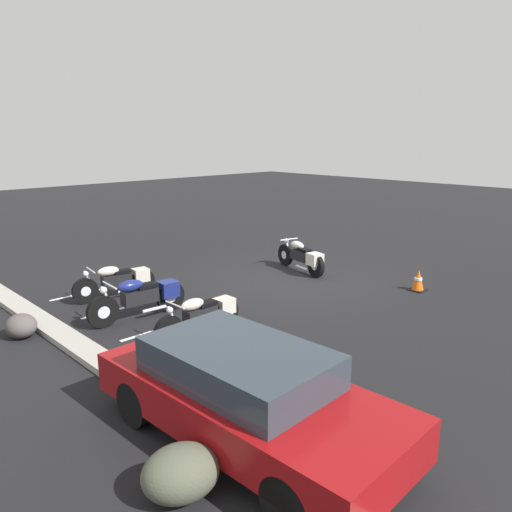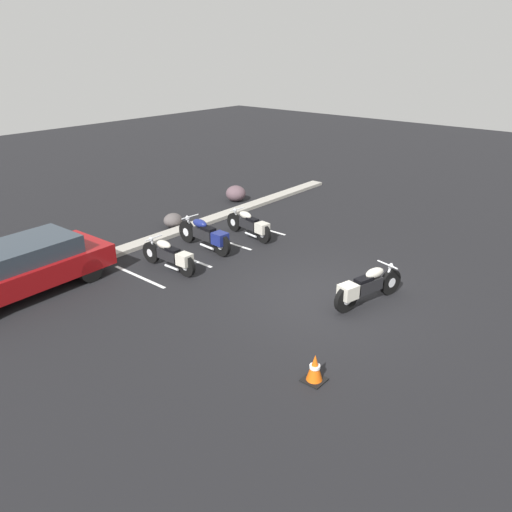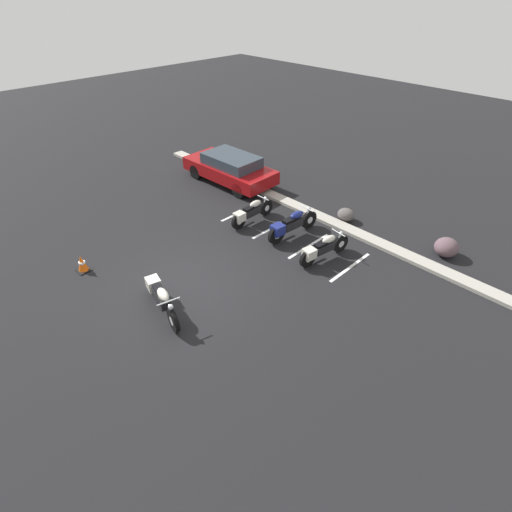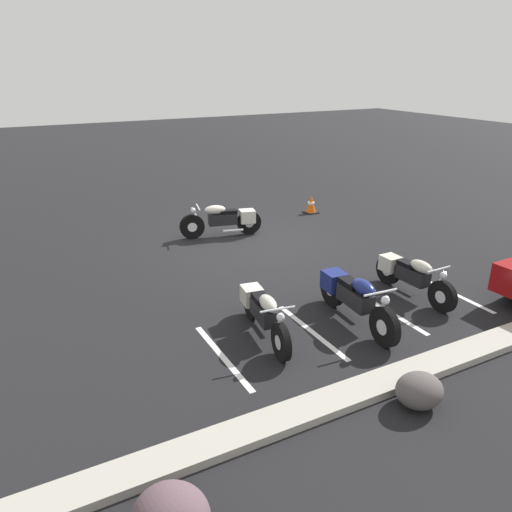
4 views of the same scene
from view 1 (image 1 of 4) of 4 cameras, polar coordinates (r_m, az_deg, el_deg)
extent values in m
plane|color=black|center=(13.78, 4.03, -2.82)|extent=(60.00, 60.00, 0.00)
cylinder|color=black|center=(15.32, 3.39, 0.15)|extent=(0.66, 0.27, 0.65)
cylinder|color=silver|center=(15.32, 3.39, 0.15)|extent=(0.27, 0.18, 0.25)
cylinder|color=black|center=(14.11, 6.85, -1.11)|extent=(0.66, 0.27, 0.65)
cylinder|color=silver|center=(14.11, 6.85, -1.11)|extent=(0.27, 0.18, 0.25)
cube|color=black|center=(14.63, 5.17, 0.07)|extent=(0.80, 0.45, 0.30)
ellipsoid|color=beige|center=(14.73, 4.74, 1.24)|extent=(0.60, 0.38, 0.24)
cube|color=black|center=(14.45, 5.57, 0.70)|extent=(0.48, 0.33, 0.08)
cube|color=beige|center=(14.10, 6.75, -0.37)|extent=(0.47, 0.44, 0.34)
cylinder|color=silver|center=(15.17, 3.65, 1.01)|extent=(0.27, 0.12, 0.53)
cylinder|color=silver|center=(15.06, 3.79, 1.92)|extent=(0.18, 0.61, 0.04)
sphere|color=silver|center=(15.19, 3.51, 1.71)|extent=(0.14, 0.14, 0.14)
cylinder|color=silver|center=(14.43, 5.26, -1.34)|extent=(0.55, 0.20, 0.07)
cylinder|color=black|center=(9.63, -9.96, -8.47)|extent=(0.12, 0.62, 0.61)
cylinder|color=silver|center=(9.63, -9.96, -8.47)|extent=(0.12, 0.24, 0.23)
cylinder|color=black|center=(10.46, -3.46, -6.47)|extent=(0.12, 0.62, 0.61)
cylinder|color=silver|center=(10.46, -3.46, -6.47)|extent=(0.12, 0.24, 0.23)
cube|color=black|center=(10.01, -6.38, -6.63)|extent=(0.27, 0.71, 0.28)
ellipsoid|color=beige|center=(9.81, -7.27, -5.51)|extent=(0.25, 0.52, 0.22)
cube|color=black|center=(10.04, -5.70, -5.42)|extent=(0.23, 0.41, 0.07)
cube|color=beige|center=(10.37, -3.66, -5.66)|extent=(0.34, 0.38, 0.32)
cylinder|color=silver|center=(9.60, -9.47, -6.97)|extent=(0.06, 0.24, 0.50)
cylinder|color=silver|center=(9.55, -9.26, -5.53)|extent=(0.58, 0.04, 0.03)
sphere|color=silver|center=(9.51, -9.83, -6.11)|extent=(0.13, 0.13, 0.13)
cylinder|color=silver|center=(10.15, -4.84, -7.98)|extent=(0.07, 0.51, 0.07)
cylinder|color=black|center=(10.86, -17.11, -6.11)|extent=(0.17, 0.69, 0.68)
cylinder|color=silver|center=(10.86, -17.11, -6.11)|extent=(0.15, 0.27, 0.26)
cylinder|color=black|center=(11.53, -9.77, -4.54)|extent=(0.17, 0.69, 0.68)
cylinder|color=silver|center=(11.53, -9.77, -4.54)|extent=(0.15, 0.27, 0.26)
cube|color=black|center=(11.14, -13.13, -4.51)|extent=(0.35, 0.80, 0.31)
ellipsoid|color=navy|center=(10.98, -14.17, -3.32)|extent=(0.31, 0.60, 0.25)
cube|color=black|center=(11.16, -12.38, -3.33)|extent=(0.28, 0.47, 0.08)
cube|color=navy|center=(11.44, -10.03, -3.70)|extent=(0.40, 0.44, 0.35)
cylinder|color=silver|center=(10.82, -16.60, -4.64)|extent=(0.08, 0.27, 0.55)
cylinder|color=silver|center=(10.77, -16.40, -3.22)|extent=(0.64, 0.08, 0.04)
sphere|color=silver|center=(10.74, -17.02, -3.77)|extent=(0.14, 0.14, 0.14)
cylinder|color=silver|center=(11.23, -11.53, -5.94)|extent=(0.11, 0.57, 0.07)
cylinder|color=black|center=(12.51, -18.94, -3.79)|extent=(0.20, 0.63, 0.62)
cylinder|color=silver|center=(12.51, -18.94, -3.79)|extent=(0.15, 0.25, 0.23)
cylinder|color=black|center=(12.97, -12.82, -2.78)|extent=(0.20, 0.63, 0.62)
cylinder|color=silver|center=(12.97, -12.82, -2.78)|extent=(0.15, 0.25, 0.23)
cube|color=black|center=(12.70, -15.67, -2.64)|extent=(0.36, 0.74, 0.28)
ellipsoid|color=beige|center=(12.57, -16.54, -1.67)|extent=(0.32, 0.55, 0.22)
cube|color=black|center=(12.70, -15.05, -1.73)|extent=(0.28, 0.44, 0.07)
cube|color=beige|center=(12.90, -13.05, -2.10)|extent=(0.39, 0.42, 0.32)
cylinder|color=silver|center=(12.47, -18.53, -2.65)|extent=(0.09, 0.25, 0.50)
cylinder|color=silver|center=(12.43, -18.37, -1.53)|extent=(0.58, 0.12, 0.03)
sphere|color=silver|center=(12.41, -18.88, -1.95)|extent=(0.13, 0.13, 0.13)
cylinder|color=silver|center=(12.73, -14.40, -3.83)|extent=(0.14, 0.52, 0.07)
cylinder|color=black|center=(6.64, 13.15, -19.39)|extent=(0.65, 0.24, 0.64)
cylinder|color=black|center=(5.58, 3.78, -26.31)|extent=(0.65, 0.24, 0.64)
cylinder|color=black|center=(8.16, -4.01, -12.41)|extent=(0.65, 0.24, 0.64)
cylinder|color=black|center=(7.33, -13.57, -16.02)|extent=(0.65, 0.24, 0.64)
cube|color=maroon|center=(6.69, -1.02, -16.31)|extent=(4.36, 1.95, 0.55)
cube|color=#2D3842|center=(6.55, -1.99, -12.06)|extent=(2.46, 1.60, 0.45)
cube|color=#A8A399|center=(10.27, -20.26, -9.21)|extent=(18.00, 0.50, 0.12)
ellipsoid|color=#524B4B|center=(10.96, -25.25, -7.23)|extent=(0.71, 0.65, 0.48)
ellipsoid|color=#525644|center=(6.02, -8.59, -23.30)|extent=(0.96, 1.06, 0.60)
cube|color=black|center=(13.56, 17.96, -3.69)|extent=(0.40, 0.40, 0.03)
cone|color=#EA590F|center=(13.48, 18.04, -2.61)|extent=(0.32, 0.32, 0.56)
cylinder|color=white|center=(13.47, 18.05, -2.50)|extent=(0.20, 0.20, 0.06)
cube|color=white|center=(9.41, -4.38, -10.87)|extent=(0.10, 2.10, 0.00)
cube|color=white|center=(10.67, -10.28, -8.01)|extent=(0.10, 2.10, 0.00)
cube|color=white|center=(12.04, -14.82, -5.72)|extent=(0.10, 2.10, 0.00)
cube|color=white|center=(13.48, -18.39, -3.88)|extent=(0.10, 2.10, 0.00)
camera|label=2|loc=(15.78, 50.02, 15.68)|focal=35.00mm
camera|label=3|loc=(22.64, -3.25, 23.12)|focal=28.00mm
camera|label=4|loc=(14.44, -48.47, 10.99)|focal=35.00mm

